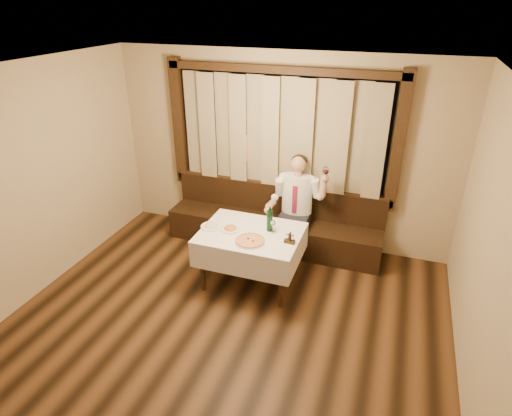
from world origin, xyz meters
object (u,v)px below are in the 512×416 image
(banquette, at_px, (274,226))
(green_bottle, at_px, (270,220))
(pasta_cream, at_px, (211,224))
(pasta_red, at_px, (230,227))
(cruet_caddy, at_px, (290,239))
(pizza, at_px, (250,241))
(seated_man, at_px, (296,199))
(dining_table, at_px, (251,239))

(banquette, height_order, green_bottle, green_bottle)
(banquette, bearing_deg, pasta_cream, -116.43)
(pasta_red, relative_size, pasta_cream, 0.99)
(cruet_caddy, bearing_deg, pizza, -158.79)
(banquette, bearing_deg, seated_man, -14.67)
(dining_table, height_order, pasta_cream, pasta_cream)
(banquette, relative_size, dining_table, 2.52)
(dining_table, relative_size, pasta_cream, 4.84)
(pasta_red, bearing_deg, banquette, 75.73)
(pasta_cream, distance_m, cruet_caddy, 1.06)
(dining_table, distance_m, seated_man, 1.01)
(pasta_red, bearing_deg, pasta_cream, -175.99)
(pizza, xyz_separation_m, pasta_red, (-0.34, 0.21, 0.02))
(pizza, bearing_deg, seated_man, 76.79)
(banquette, xyz_separation_m, cruet_caddy, (0.53, -1.12, 0.49))
(dining_table, distance_m, pizza, 0.27)
(green_bottle, bearing_deg, dining_table, -151.42)
(pasta_red, xyz_separation_m, seated_man, (0.61, 0.96, 0.06))
(pasta_red, height_order, cruet_caddy, cruet_caddy)
(seated_man, bearing_deg, banquette, 165.33)
(pasta_cream, height_order, seated_man, seated_man)
(banquette, bearing_deg, pasta_red, -104.27)
(dining_table, xyz_separation_m, cruet_caddy, (0.53, -0.09, 0.15))
(green_bottle, distance_m, seated_man, 0.83)
(pasta_cream, bearing_deg, banquette, 63.57)
(pizza, bearing_deg, banquette, 93.35)
(pizza, bearing_deg, pasta_red, 148.77)
(dining_table, xyz_separation_m, pasta_red, (-0.27, -0.02, 0.14))
(dining_table, xyz_separation_m, pizza, (0.07, -0.23, 0.12))
(dining_table, relative_size, pasta_red, 4.89)
(dining_table, distance_m, green_bottle, 0.35)
(green_bottle, bearing_deg, banquette, 103.10)
(seated_man, bearing_deg, green_bottle, -99.37)
(pasta_cream, bearing_deg, cruet_caddy, -2.77)
(pasta_cream, bearing_deg, dining_table, 4.63)
(cruet_caddy, bearing_deg, dining_table, 174.51)
(cruet_caddy, bearing_deg, green_bottle, 151.28)
(dining_table, relative_size, pizza, 3.38)
(banquette, relative_size, seated_man, 2.17)
(dining_table, relative_size, cruet_caddy, 9.22)
(seated_man, bearing_deg, cruet_caddy, -79.86)
(pasta_red, relative_size, green_bottle, 0.75)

